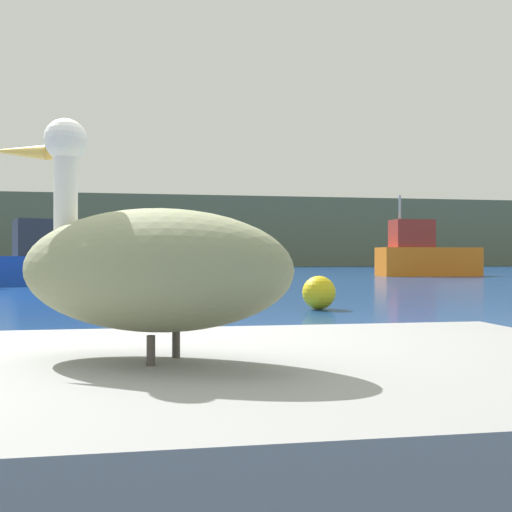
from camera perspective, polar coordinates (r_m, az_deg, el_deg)
ground_plane at (r=3.37m, az=-16.51°, el=-16.56°), size 260.00×260.00×0.00m
hillside_backdrop at (r=73.59m, az=-10.10°, el=2.12°), size 140.00×16.78×7.79m
pier_dock at (r=2.32m, az=-9.92°, el=-16.80°), size 3.80×2.08×0.58m
pelican at (r=2.23m, az=-10.22°, el=-0.97°), size 1.28×1.00×0.91m
fishing_boat_blue at (r=23.06m, az=-18.98°, el=-0.47°), size 8.05×4.49×3.58m
fishing_boat_orange at (r=32.73m, az=15.68°, el=0.07°), size 5.40×1.68×4.22m
mooring_buoy at (r=11.19m, az=5.98°, el=-3.47°), size 0.62×0.62×0.62m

